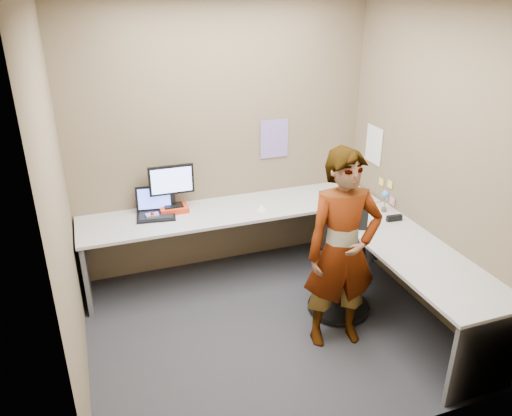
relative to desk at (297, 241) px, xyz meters
name	(u,v)px	position (x,y,z in m)	size (l,w,h in m)	color
ground	(267,328)	(-0.44, -0.39, -0.59)	(3.00, 3.00, 0.00)	#222327
wall_back	(222,139)	(-0.44, 0.91, 0.76)	(3.00, 3.00, 0.00)	brown
wall_right	(432,163)	(1.06, -0.39, 0.76)	(2.70, 2.70, 0.00)	brown
wall_left	(60,212)	(-1.94, -0.39, 0.76)	(2.70, 2.70, 0.00)	brown
desk	(297,241)	(0.00, 0.00, 0.00)	(2.98, 2.58, 0.73)	#A5A5A5
paper_ream	(174,209)	(-0.99, 0.73, 0.17)	(0.27, 0.20, 0.05)	red
monitor	(172,182)	(-0.99, 0.74, 0.44)	(0.43, 0.13, 0.41)	black
laptop	(156,208)	(-1.17, 0.71, 0.21)	(0.40, 0.34, 0.26)	black
trackball_mouse	(152,216)	(-1.22, 0.63, 0.17)	(0.12, 0.08, 0.07)	#B7B7BC
origami	(262,207)	(-0.18, 0.47, 0.17)	(0.10, 0.10, 0.06)	white
stapler	(394,218)	(0.90, -0.17, 0.17)	(0.15, 0.04, 0.06)	black
flower	(385,198)	(0.93, 0.04, 0.28)	(0.07, 0.07, 0.22)	brown
calendar_purple	(274,139)	(0.11, 0.90, 0.71)	(0.30, 0.01, 0.40)	#846BB7
calendar_white	(374,145)	(1.05, 0.51, 0.66)	(0.01, 0.28, 0.38)	white
sticky_note_a	(390,184)	(1.05, 0.16, 0.36)	(0.01, 0.07, 0.07)	#F2E059
sticky_note_b	(386,195)	(1.05, 0.21, 0.23)	(0.01, 0.07, 0.07)	pink
sticky_note_c	(392,201)	(1.05, 0.09, 0.21)	(0.01, 0.07, 0.07)	pink
sticky_note_d	(381,182)	(1.05, 0.31, 0.33)	(0.01, 0.07, 0.07)	#F2E059
office_chair	(341,266)	(0.30, -0.30, -0.15)	(0.62, 0.62, 1.06)	black
person	(342,251)	(0.07, -0.69, 0.25)	(0.61, 0.40, 1.68)	#999399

